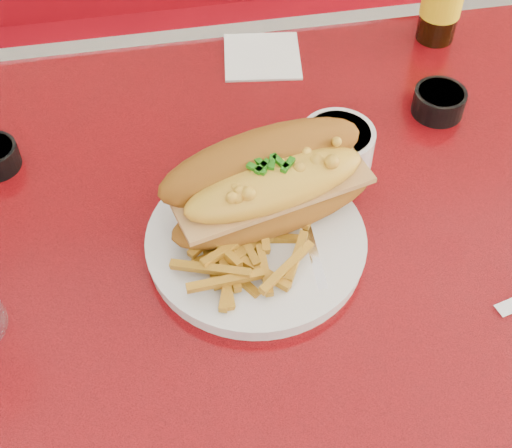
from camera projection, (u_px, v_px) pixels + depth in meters
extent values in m
cube|color=red|center=(342.00, 248.00, 0.80)|extent=(1.20, 0.80, 0.04)
cube|color=white|center=(272.00, 38.00, 1.05)|extent=(1.22, 0.03, 0.04)
cylinder|color=white|center=(319.00, 400.00, 1.09)|extent=(0.09, 0.09, 0.72)
cube|color=maroon|center=(237.00, 129.00, 1.70)|extent=(1.20, 0.50, 0.45)
cylinder|color=silver|center=(256.00, 243.00, 0.77)|extent=(0.25, 0.25, 0.02)
cylinder|color=silver|center=(256.00, 238.00, 0.76)|extent=(0.26, 0.26, 0.00)
ellipsoid|color=#905617|center=(274.00, 204.00, 0.76)|extent=(0.25, 0.13, 0.05)
cube|color=tan|center=(275.00, 192.00, 0.75)|extent=(0.22, 0.11, 0.01)
ellipsoid|color=gold|center=(275.00, 184.00, 0.74)|extent=(0.21, 0.11, 0.05)
ellipsoid|color=#905617|center=(262.00, 162.00, 0.76)|extent=(0.25, 0.14, 0.09)
cube|color=silver|center=(311.00, 243.00, 0.76)|extent=(0.01, 0.12, 0.00)
cube|color=silver|center=(297.00, 193.00, 0.80)|extent=(0.02, 0.03, 0.00)
cylinder|color=silver|center=(337.00, 147.00, 0.84)|extent=(0.09, 0.09, 0.05)
cylinder|color=black|center=(338.00, 134.00, 0.83)|extent=(0.08, 0.08, 0.01)
cylinder|color=black|center=(439.00, 102.00, 0.91)|extent=(0.07, 0.07, 0.03)
cylinder|color=#EE8856|center=(441.00, 94.00, 0.90)|extent=(0.06, 0.06, 0.01)
cube|color=white|center=(262.00, 56.00, 0.99)|extent=(0.12, 0.12, 0.00)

